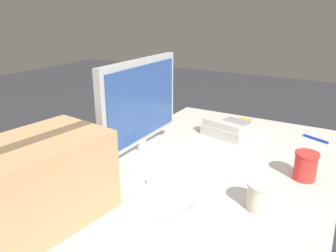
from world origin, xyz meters
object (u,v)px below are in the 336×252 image
Objects in this scene: desk_phone at (230,129)px; spoon at (185,211)px; pen_marker at (316,139)px; sticky_note_pad at (244,120)px; monitor at (141,117)px; paper_cup_left at (261,196)px; cardboard_box at (40,181)px; paper_cup_right at (305,166)px; keyboard at (196,164)px.

spoon is (-0.68, -0.11, -0.03)m from desk_phone.
sticky_note_pad is at bearing 9.20° from pen_marker.
pen_marker is at bearing -105.30° from sticky_note_pad.
spoon is at bearing -157.29° from desk_phone.
monitor reaches higher than paper_cup_left.
monitor is at bearing -0.09° from cardboard_box.
paper_cup_right is at bearing -78.37° from monitor.
paper_cup_left is at bearing -137.98° from desk_phone.
desk_phone is at bearing 28.20° from paper_cup_left.
pen_marker is (0.55, -0.61, -0.16)m from monitor.
cardboard_box is 3.45× the size of pen_marker.
spoon is (-0.12, 0.19, -0.04)m from paper_cup_left.
paper_cup_right is (0.13, -0.62, -0.12)m from monitor.
cardboard_box is (-0.24, 0.34, 0.12)m from spoon.
sticky_note_pad is at bearing 20.83° from paper_cup_left.
paper_cup_right is at bearing -44.47° from cardboard_box.
monitor reaches higher than sticky_note_pad.
desk_phone is 0.40m from pen_marker.
desk_phone is 3.41× the size of sticky_note_pad.
paper_cup_left reaches higher than pen_marker.
monitor is 5.48× the size of paper_cup_left.
keyboard is 0.64m from pen_marker.
monitor is 1.07× the size of keyboard.
sticky_note_pad is at bearing -11.18° from cardboard_box.
desk_phone is 0.24m from sticky_note_pad.
pen_marker is (0.14, -0.37, -0.02)m from desk_phone.
paper_cup_right reaches higher than paper_cup_left.
spoon is 1.90× the size of sticky_note_pad.
cardboard_box reaches higher than spoon.
desk_phone reaches higher than sticky_note_pad.
monitor reaches higher than keyboard.
paper_cup_left is at bearing -55.67° from cardboard_box.
pen_marker is 1.55× the size of sticky_note_pad.
monitor is 1.89× the size of desk_phone.
desk_phone is at bearing 53.26° from paper_cup_right.
paper_cup_right is at bearing -18.12° from paper_cup_left.
monitor is 0.29m from keyboard.
paper_cup_right reaches higher than sticky_note_pad.
paper_cup_right is 0.26× the size of cardboard_box.
spoon is at bearing 123.11° from paper_cup_left.
keyboard is at bearing -84.69° from monitor.
cardboard_box is 1.22m from pen_marker.
keyboard is 1.12× the size of cardboard_box.
monitor is 0.64m from paper_cup_right.
sticky_note_pad reaches higher than spoon.
sticky_note_pad is at bearing 5.96° from keyboard.
desk_phone is at bearing 29.38° from spoon.
paper_cup_right is at bearing 115.96° from pen_marker.
paper_cup_left is at bearing -159.17° from sticky_note_pad.
desk_phone is at bearing -14.29° from cardboard_box.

